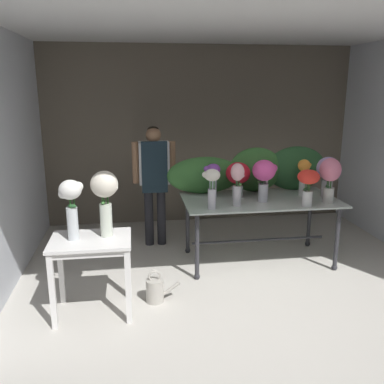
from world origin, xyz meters
TOP-DOWN VIEW (x-y plane):
  - ground_plane at (0.00, 1.86)m, footprint 8.16×8.16m
  - wall_back at (0.00, 3.71)m, footprint 4.94×0.12m
  - wall_left at (-2.47, 1.86)m, footprint 0.12×3.83m
  - ceiling_slab at (0.00, 1.86)m, footprint 5.06×3.83m
  - display_table_glass at (0.45, 1.87)m, footprint 1.88×0.98m
  - side_table_white at (-1.50, 0.92)m, footprint 0.75×0.56m
  - florist at (-0.79, 2.63)m, footprint 0.58×0.24m
  - foliage_backdrop at (0.41, 2.24)m, footprint 2.10×0.28m
  - vase_blush_stock at (0.09, 1.62)m, footprint 0.16×0.16m
  - vase_magenta_tulips at (0.53, 2.03)m, footprint 0.24×0.24m
  - vase_crimson_peonies at (0.19, 1.98)m, footprint 0.30×0.30m
  - vase_ivory_freesia at (-0.22, 1.54)m, footprint 0.20×0.18m
  - vase_scarlet_dahlias at (0.88, 1.49)m, footprint 0.25×0.25m
  - vase_lilac_anemones at (1.29, 1.85)m, footprint 0.28×0.28m
  - vase_sunset_carnations at (1.02, 1.93)m, footprint 0.17×0.16m
  - vase_fuchsia_lilies at (0.45, 1.74)m, footprint 0.29×0.27m
  - vase_rosy_roses at (1.19, 1.59)m, footprint 0.25×0.25m
  - vase_violet_snapdragons at (-0.11, 2.04)m, footprint 0.21×0.18m
  - vase_white_roses_tall at (-1.64, 0.92)m, footprint 0.22×0.20m
  - vase_cream_lisianthus_tall at (-1.35, 0.97)m, footprint 0.25×0.25m
  - watering_can at (-0.89, 1.03)m, footprint 0.35×0.18m

SIDE VIEW (x-z plane):
  - ground_plane at x=0.00m, z-range 0.00..0.00m
  - watering_can at x=-0.89m, z-range -0.05..0.30m
  - side_table_white at x=-1.50m, z-range 0.27..1.04m
  - display_table_glass at x=0.45m, z-range 0.29..1.11m
  - florist at x=-0.79m, z-range 0.19..1.83m
  - vase_violet_snapdragons at x=-0.11m, z-range 0.86..1.28m
  - vase_sunset_carnations at x=1.02m, z-range 0.85..1.31m
  - foliage_backdrop at x=0.41m, z-range 0.79..1.37m
  - vase_crimson_peonies at x=0.19m, z-range 0.87..1.31m
  - vase_scarlet_dahlias at x=0.88m, z-range 0.88..1.31m
  - vase_magenta_tulips at x=0.53m, z-range 0.87..1.32m
  - vase_ivory_freesia at x=-0.22m, z-range 0.87..1.32m
  - vase_blush_stock at x=0.09m, z-range 0.86..1.35m
  - vase_white_roses_tall at x=-1.64m, z-range 0.84..1.41m
  - vase_lilac_anemones at x=1.29m, z-range 0.88..1.38m
  - vase_fuchsia_lilies at x=0.45m, z-range 0.89..1.40m
  - vase_rosy_roses at x=1.19m, z-range 0.88..1.41m
  - vase_cream_lisianthus_tall at x=-1.35m, z-range 0.86..1.49m
  - wall_back at x=0.00m, z-range 0.00..2.76m
  - wall_left at x=-2.47m, z-range 0.00..2.76m
  - ceiling_slab at x=0.00m, z-range 2.76..2.88m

